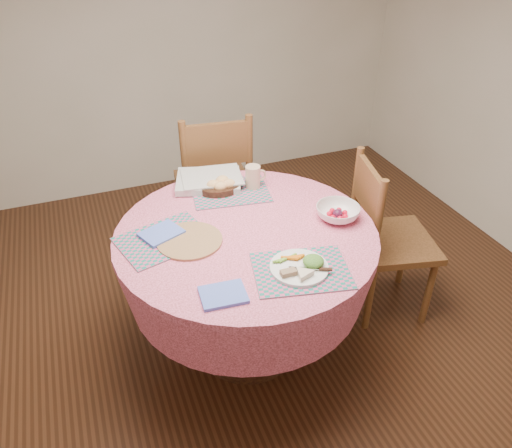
# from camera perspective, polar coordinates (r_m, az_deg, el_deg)

# --- Properties ---
(ground) EXTENTS (4.00, 4.00, 0.00)m
(ground) POSITION_cam_1_polar(r_m,az_deg,el_deg) (2.83, -0.97, -13.46)
(ground) COLOR #331C0F
(ground) RESTS_ON ground
(room_envelope) EXTENTS (4.01, 4.01, 2.71)m
(room_envelope) POSITION_cam_1_polar(r_m,az_deg,el_deg) (1.96, -1.48, 23.06)
(room_envelope) COLOR silver
(room_envelope) RESTS_ON ground
(dining_table) EXTENTS (1.24, 1.24, 0.75)m
(dining_table) POSITION_cam_1_polar(r_m,az_deg,el_deg) (2.46, -1.09, -4.60)
(dining_table) COLOR pink
(dining_table) RESTS_ON ground
(chair_right) EXTENTS (0.51, 0.53, 0.95)m
(chair_right) POSITION_cam_1_polar(r_m,az_deg,el_deg) (2.84, 14.57, -1.33)
(chair_right) COLOR brown
(chair_right) RESTS_ON ground
(chair_back) EXTENTS (0.52, 0.50, 1.02)m
(chair_back) POSITION_cam_1_polar(r_m,az_deg,el_deg) (3.21, -4.72, 4.81)
(chair_back) COLOR brown
(chair_back) RESTS_ON ground
(placemat_front) EXTENTS (0.45, 0.38, 0.01)m
(placemat_front) POSITION_cam_1_polar(r_m,az_deg,el_deg) (2.11, 5.19, -5.33)
(placemat_front) COLOR #157869
(placemat_front) RESTS_ON dining_table
(placemat_left) EXTENTS (0.46, 0.39, 0.01)m
(placemat_left) POSITION_cam_1_polar(r_m,az_deg,el_deg) (2.32, -10.45, -1.73)
(placemat_left) COLOR #157869
(placemat_left) RESTS_ON dining_table
(placemat_back) EXTENTS (0.44, 0.36, 0.01)m
(placemat_back) POSITION_cam_1_polar(r_m,az_deg,el_deg) (2.65, -2.94, 3.72)
(placemat_back) COLOR #157869
(placemat_back) RESTS_ON dining_table
(wicker_trivet) EXTENTS (0.30, 0.30, 0.01)m
(wicker_trivet) POSITION_cam_1_polar(r_m,az_deg,el_deg) (2.29, -7.60, -1.89)
(wicker_trivet) COLOR brown
(wicker_trivet) RESTS_ON dining_table
(napkin_near) EXTENTS (0.19, 0.15, 0.01)m
(napkin_near) POSITION_cam_1_polar(r_m,az_deg,el_deg) (1.98, -3.77, -8.08)
(napkin_near) COLOR #5570DB
(napkin_near) RESTS_ON dining_table
(napkin_far) EXTENTS (0.22, 0.20, 0.01)m
(napkin_far) POSITION_cam_1_polar(r_m,az_deg,el_deg) (2.34, -10.77, -1.06)
(napkin_far) COLOR #5570DB
(napkin_far) RESTS_ON placemat_left
(dinner_plate) EXTENTS (0.25, 0.25, 0.05)m
(dinner_plate) POSITION_cam_1_polar(r_m,az_deg,el_deg) (2.10, 5.23, -4.83)
(dinner_plate) COLOR white
(dinner_plate) RESTS_ON placemat_front
(bread_bowl) EXTENTS (0.23, 0.23, 0.08)m
(bread_bowl) POSITION_cam_1_polar(r_m,az_deg,el_deg) (2.65, -4.06, 4.42)
(bread_bowl) COLOR black
(bread_bowl) RESTS_ON placemat_back
(latte_mug) EXTENTS (0.12, 0.08, 0.12)m
(latte_mug) POSITION_cam_1_polar(r_m,az_deg,el_deg) (2.66, -0.30, 5.44)
(latte_mug) COLOR #CFB08E
(latte_mug) RESTS_ON placemat_back
(fruit_bowl) EXTENTS (0.25, 0.25, 0.07)m
(fruit_bowl) POSITION_cam_1_polar(r_m,az_deg,el_deg) (2.45, 9.33, 1.28)
(fruit_bowl) COLOR white
(fruit_bowl) RESTS_ON dining_table
(newspaper_stack) EXTENTS (0.41, 0.36, 0.04)m
(newspaper_stack) POSITION_cam_1_polar(r_m,az_deg,el_deg) (2.72, -5.40, 5.03)
(newspaper_stack) COLOR silver
(newspaper_stack) RESTS_ON dining_table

